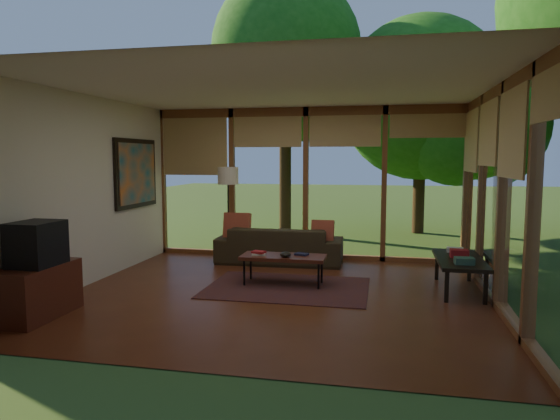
% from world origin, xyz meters
% --- Properties ---
extents(floor, '(5.50, 5.50, 0.00)m').
position_xyz_m(floor, '(0.00, 0.00, 0.00)').
color(floor, brown).
rests_on(floor, ground).
extents(ceiling, '(5.50, 5.50, 0.00)m').
position_xyz_m(ceiling, '(0.00, 0.00, 2.70)').
color(ceiling, white).
rests_on(ceiling, ground).
extents(wall_left, '(0.04, 5.00, 2.70)m').
position_xyz_m(wall_left, '(-2.75, 0.00, 1.35)').
color(wall_left, silver).
rests_on(wall_left, ground).
extents(wall_front, '(5.50, 0.04, 2.70)m').
position_xyz_m(wall_front, '(0.00, -2.50, 1.35)').
color(wall_front, silver).
rests_on(wall_front, ground).
extents(window_wall_back, '(5.50, 0.12, 2.70)m').
position_xyz_m(window_wall_back, '(0.00, 2.50, 1.35)').
color(window_wall_back, brown).
rests_on(window_wall_back, ground).
extents(window_wall_right, '(0.12, 5.00, 2.70)m').
position_xyz_m(window_wall_right, '(2.75, 0.00, 1.35)').
color(window_wall_right, brown).
rests_on(window_wall_right, ground).
extents(tree_nw, '(3.49, 3.49, 6.04)m').
position_xyz_m(tree_nw, '(-0.94, 5.41, 4.28)').
color(tree_nw, '#3E2816').
rests_on(tree_nw, ground).
extents(tree_ne, '(3.87, 3.87, 5.15)m').
position_xyz_m(tree_ne, '(2.20, 6.19, 3.21)').
color(tree_ne, '#3E2816').
rests_on(tree_ne, ground).
extents(rug, '(2.23, 1.58, 0.01)m').
position_xyz_m(rug, '(0.08, 0.36, 0.01)').
color(rug, maroon).
rests_on(rug, floor).
extents(sofa, '(2.17, 0.90, 0.63)m').
position_xyz_m(sofa, '(-0.37, 2.00, 0.31)').
color(sofa, '#352B1A').
rests_on(sofa, floor).
extents(pillow_left, '(0.46, 0.25, 0.48)m').
position_xyz_m(pillow_left, '(-1.12, 1.95, 0.61)').
color(pillow_left, maroon).
rests_on(pillow_left, sofa).
extents(pillow_right, '(0.38, 0.20, 0.39)m').
position_xyz_m(pillow_right, '(0.38, 1.95, 0.57)').
color(pillow_right, maroon).
rests_on(pillow_right, sofa).
extents(ct_book_lower, '(0.22, 0.18, 0.03)m').
position_xyz_m(ct_book_lower, '(-0.36, 0.48, 0.44)').
color(ct_book_lower, beige).
rests_on(ct_book_lower, coffee_table).
extents(ct_book_upper, '(0.21, 0.18, 0.03)m').
position_xyz_m(ct_book_upper, '(-0.36, 0.48, 0.47)').
color(ct_book_upper, maroon).
rests_on(ct_book_upper, coffee_table).
extents(ct_book_side, '(0.21, 0.18, 0.03)m').
position_xyz_m(ct_book_side, '(0.24, 0.61, 0.44)').
color(ct_book_side, '#161833').
rests_on(ct_book_side, coffee_table).
extents(ct_bowl, '(0.16, 0.16, 0.07)m').
position_xyz_m(ct_bowl, '(0.04, 0.43, 0.46)').
color(ct_bowl, black).
rests_on(ct_bowl, coffee_table).
extents(media_cabinet, '(0.50, 1.00, 0.60)m').
position_xyz_m(media_cabinet, '(-2.47, -1.47, 0.30)').
color(media_cabinet, '#562417').
rests_on(media_cabinet, floor).
extents(television, '(0.45, 0.55, 0.50)m').
position_xyz_m(television, '(-2.45, -1.47, 0.85)').
color(television, black).
rests_on(television, media_cabinet).
extents(console_book_a, '(0.24, 0.18, 0.09)m').
position_xyz_m(console_book_a, '(2.40, 0.29, 0.50)').
color(console_book_a, '#325747').
rests_on(console_book_a, side_console).
extents(console_book_b, '(0.24, 0.18, 0.11)m').
position_xyz_m(console_book_b, '(2.40, 0.74, 0.51)').
color(console_book_b, maroon).
rests_on(console_book_b, side_console).
extents(console_book_c, '(0.24, 0.19, 0.06)m').
position_xyz_m(console_book_c, '(2.40, 1.14, 0.49)').
color(console_book_c, beige).
rests_on(console_book_c, side_console).
extents(floor_lamp, '(0.36, 0.36, 1.65)m').
position_xyz_m(floor_lamp, '(-1.30, 2.01, 1.41)').
color(floor_lamp, black).
rests_on(floor_lamp, floor).
extents(coffee_table, '(1.20, 0.50, 0.43)m').
position_xyz_m(coffee_table, '(-0.01, 0.53, 0.39)').
color(coffee_table, '#562417').
rests_on(coffee_table, floor).
extents(side_console, '(0.60, 1.40, 0.46)m').
position_xyz_m(side_console, '(2.40, 0.69, 0.41)').
color(side_console, black).
rests_on(side_console, floor).
extents(wall_painting, '(0.06, 1.35, 1.15)m').
position_xyz_m(wall_painting, '(-2.71, 1.40, 1.55)').
color(wall_painting, black).
rests_on(wall_painting, wall_left).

